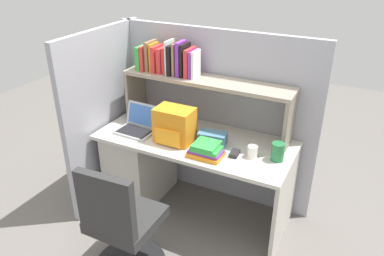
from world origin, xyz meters
TOP-DOWN VIEW (x-y plane):
  - ground_plane at (0.00, 0.00)m, footprint 8.00×8.00m
  - desk at (-0.39, 0.00)m, footprint 1.60×0.70m
  - cubicle_partition_rear at (0.00, 0.38)m, footprint 1.84×0.05m
  - cubicle_partition_left at (-0.85, -0.05)m, footprint 0.05×1.06m
  - overhead_hutch at (0.00, 0.20)m, footprint 1.44×0.28m
  - reference_books_on_shelf at (-0.35, 0.20)m, footprint 0.54×0.19m
  - laptop at (-0.49, -0.09)m, footprint 0.32×0.27m
  - backpack at (-0.13, -0.11)m, footprint 0.30×0.22m
  - computer_mouse at (0.38, -0.10)m, footprint 0.07×0.11m
  - paper_cup at (0.51, -0.06)m, footprint 0.08×0.08m
  - tissue_box at (0.16, -0.02)m, footprint 0.23×0.15m
  - snack_canister at (0.69, -0.02)m, footprint 0.10×0.10m
  - desk_book_stack at (0.20, -0.21)m, footprint 0.26×0.19m
  - office_chair at (-0.13, -0.85)m, footprint 0.52×0.52m

SIDE VIEW (x-z plane):
  - ground_plane at x=0.00m, z-range 0.00..0.00m
  - office_chair at x=-0.13m, z-range -0.07..0.86m
  - desk at x=-0.39m, z-range 0.04..0.77m
  - computer_mouse at x=0.38m, z-range 0.73..0.76m
  - cubicle_partition_rear at x=0.00m, z-range 0.00..1.55m
  - cubicle_partition_left at x=-0.85m, z-range 0.00..1.55m
  - paper_cup at x=0.51m, z-range 0.73..0.82m
  - desk_book_stack at x=0.20m, z-range 0.73..0.83m
  - tissue_box at x=0.16m, z-range 0.73..0.83m
  - laptop at x=-0.49m, z-range 0.67..0.89m
  - snack_canister at x=0.69m, z-range 0.73..0.87m
  - backpack at x=-0.13m, z-range 0.73..1.01m
  - overhead_hutch at x=0.00m, z-range 0.86..1.31m
  - reference_books_on_shelf at x=-0.35m, z-range 1.16..1.44m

